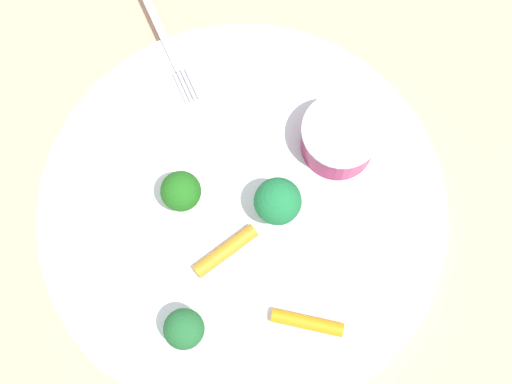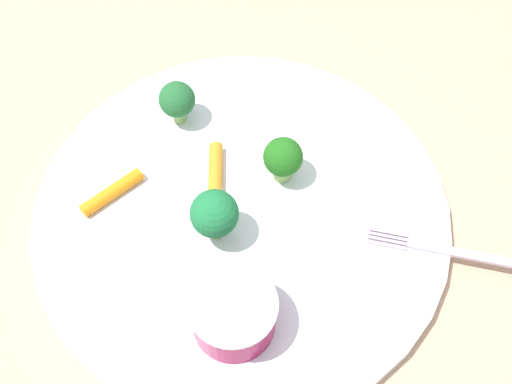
# 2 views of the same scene
# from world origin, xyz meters

# --- Properties ---
(ground_plane) EXTENTS (2.40, 2.40, 0.00)m
(ground_plane) POSITION_xyz_m (0.00, 0.00, 0.00)
(ground_plane) COLOR tan
(plate) EXTENTS (0.31, 0.31, 0.01)m
(plate) POSITION_xyz_m (0.00, 0.00, 0.01)
(plate) COLOR white
(plate) RESTS_ON ground_plane
(sauce_cup) EXTENTS (0.06, 0.06, 0.04)m
(sauce_cup) POSITION_xyz_m (0.06, -0.07, 0.03)
(sauce_cup) COLOR maroon
(sauce_cup) RESTS_ON plate
(broccoli_floret_0) EXTENTS (0.03, 0.03, 0.04)m
(broccoli_floret_0) POSITION_xyz_m (0.00, 0.04, 0.04)
(broccoli_floret_0) COLOR #86B35E
(broccoli_floret_0) RESTS_ON plate
(broccoli_floret_1) EXTENTS (0.03, 0.03, 0.05)m
(broccoli_floret_1) POSITION_xyz_m (0.00, -0.03, 0.04)
(broccoli_floret_1) COLOR #88B161
(broccoli_floret_1) RESTS_ON plate
(broccoli_floret_2) EXTENTS (0.03, 0.03, 0.04)m
(broccoli_floret_2) POSITION_xyz_m (-0.10, 0.03, 0.04)
(broccoli_floret_2) COLOR #81B15D
(broccoli_floret_2) RESTS_ON plate
(carrot_stick_0) EXTENTS (0.04, 0.05, 0.01)m
(carrot_stick_0) POSITION_xyz_m (-0.04, 0.01, 0.02)
(carrot_stick_0) COLOR orange
(carrot_stick_0) RESTS_ON plate
(carrot_stick_1) EXTENTS (0.01, 0.05, 0.01)m
(carrot_stick_1) POSITION_xyz_m (-0.08, -0.06, 0.02)
(carrot_stick_1) COLOR orange
(carrot_stick_1) RESTS_ON plate
(fork) EXTENTS (0.15, 0.10, 0.00)m
(fork) POSITION_xyz_m (0.15, 0.09, 0.01)
(fork) COLOR #C0AAC1
(fork) RESTS_ON plate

